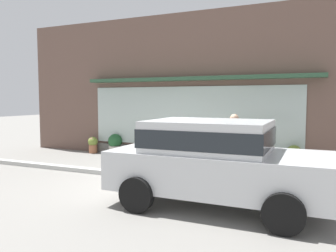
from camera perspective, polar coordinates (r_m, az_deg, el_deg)
ground_plane at (r=8.91m, az=-1.79°, el=-8.80°), size 60.00×60.00×0.00m
curb_strip at (r=8.72m, az=-2.36°, el=-8.70°), size 14.00×0.24×0.12m
storefront at (r=11.63m, az=4.99°, el=6.43°), size 14.00×0.81×5.00m
fire_hydrant at (r=9.34m, az=6.73°, el=-5.63°), size 0.43×0.40×0.84m
pedestrian_with_handbag at (r=8.79m, az=11.14°, el=-2.64°), size 0.26×0.62×1.68m
parked_car_silver at (r=6.55m, az=7.99°, el=-5.36°), size 4.10×2.12×1.65m
potted_plant_doorstep at (r=10.71m, az=13.13°, el=-4.41°), size 0.59×0.59×0.79m
potted_plant_low_front at (r=13.19m, az=-12.63°, el=-3.04°), size 0.37×0.37×0.63m
potted_plant_window_left at (r=11.00m, az=6.68°, el=-3.96°), size 0.68×0.68×0.83m
potted_plant_window_right at (r=12.04m, az=-4.41°, el=-2.98°), size 0.51×0.51×0.82m
potted_plant_trailing_edge at (r=11.49m, az=-1.56°, el=-4.47°), size 0.30×0.30×0.52m
potted_plant_corner_tall at (r=12.81m, az=-8.96°, el=-3.00°), size 0.53×0.53×0.76m
potted_plant_window_center at (r=10.76m, az=20.61°, el=-4.73°), size 0.45×0.45×0.69m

